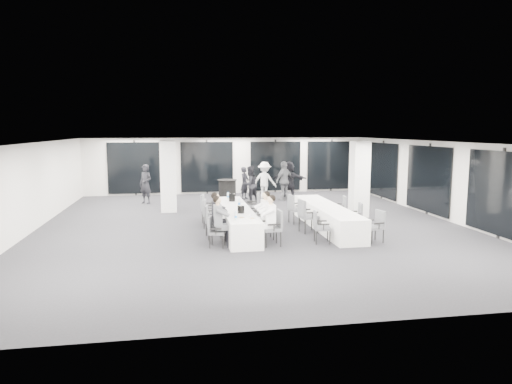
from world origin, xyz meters
The scene contains 42 objects.
room centered at (0.89, 1.11, 1.39)m, with size 14.04×16.04×2.84m.
column_left centered at (-2.80, 3.20, 1.40)m, with size 0.60×0.60×2.80m, color white.
column_right centered at (4.20, 1.00, 1.40)m, with size 0.60×0.60×2.80m, color white.
banquet_table_main centered at (-0.62, -0.74, 0.38)m, with size 0.90×5.00×0.75m, color white.
banquet_table_side centered at (2.37, -0.80, 0.38)m, with size 0.90×5.00×0.75m, color white.
cocktail_table centered at (-0.41, 3.89, 0.58)m, with size 0.82×0.82×1.14m.
chair_main_left_near centered at (-1.44, -2.59, 0.49)m, with size 0.53×0.55×0.86m.
chair_main_left_second centered at (-1.45, -1.96, 0.50)m, with size 0.46×0.51×0.87m.
chair_main_left_mid centered at (-1.45, -1.08, 0.51)m, with size 0.54×0.57×0.90m.
chair_main_left_fourth centered at (-1.45, -0.06, 0.54)m, with size 0.57×0.60×0.94m.
chair_main_left_far centered at (-1.45, 0.86, 0.56)m, with size 0.58×0.61×0.97m.
chair_main_right_near centered at (0.22, -2.70, 0.57)m, with size 0.54×0.60×1.00m.
chair_main_right_second centered at (0.21, -1.92, 0.51)m, with size 0.47×0.52×0.89m.
chair_main_right_mid centered at (0.21, -0.99, 0.54)m, with size 0.55×0.58×0.94m.
chair_main_right_fourth centered at (0.21, -0.23, 0.52)m, with size 0.46×0.52×0.91m.
chair_main_right_far centered at (0.22, 0.78, 0.58)m, with size 0.61×0.64×1.01m.
chair_side_left_near centered at (1.54, -2.64, 0.52)m, with size 0.53×0.56×0.91m.
chair_side_left_mid centered at (1.53, -1.28, 0.59)m, with size 0.60×0.65×1.04m.
chair_side_left_far centered at (1.53, 0.16, 0.57)m, with size 0.58×0.62×1.00m.
chair_side_right_near centered at (3.20, -2.79, 0.52)m, with size 0.54×0.57×0.92m.
chair_side_right_mid centered at (3.20, -1.27, 0.51)m, with size 0.52×0.56×0.89m.
chair_side_right_far centered at (3.20, 0.18, 0.52)m, with size 0.54×0.57×0.91m.
seated_guest_a centered at (-1.29, -2.61, 0.81)m, with size 0.50×0.38×1.44m.
seated_guest_b centered at (-1.29, -1.96, 0.81)m, with size 0.50×0.38×1.44m.
seated_guest_c centered at (0.05, -2.71, 0.81)m, with size 0.50×0.38×1.44m.
seated_guest_d centered at (0.05, -1.92, 0.81)m, with size 0.50×0.38×1.44m.
standing_guest_a centered at (0.62, 5.91, 0.85)m, with size 0.62×0.50×1.70m, color black.
standing_guest_b centered at (0.68, 4.79, 0.92)m, with size 0.89×0.54×1.84m, color black.
standing_guest_c centered at (1.55, 5.89, 0.97)m, with size 1.26×0.64×1.95m, color white.
standing_guest_d centered at (2.34, 5.24, 1.02)m, with size 1.19×0.67×2.03m, color #595C61.
standing_guest_f centered at (2.66, 5.65, 1.00)m, with size 1.83×0.71×2.00m, color black.
standing_guest_g centered at (-3.83, 5.33, 0.97)m, with size 0.71×0.57×1.94m, color black.
standing_guest_h centered at (4.79, 2.90, 0.90)m, with size 0.87×0.53×1.80m, color black.
ice_bucket_near centered at (-0.58, -1.63, 0.87)m, with size 0.21×0.21×0.23m, color black.
ice_bucket_far centered at (-0.58, 0.65, 0.88)m, with size 0.23×0.23×0.26m, color black.
water_bottle_a centered at (-0.86, -2.64, 0.86)m, with size 0.07×0.07×0.22m, color silver.
water_bottle_b centered at (-0.48, -0.49, 0.87)m, with size 0.08×0.08×0.24m, color silver.
water_bottle_c centered at (-0.67, 1.12, 0.87)m, with size 0.08×0.08×0.24m, color silver.
plate_a centered at (-0.66, -2.38, 0.76)m, with size 0.22×0.22×0.03m.
plate_b centered at (-0.40, -2.54, 0.76)m, with size 0.22×0.22×0.03m.
plate_c centered at (-0.59, -1.38, 0.76)m, with size 0.18×0.18×0.03m.
wine_glass centered at (-0.50, -2.95, 0.89)m, with size 0.07×0.07×0.19m.
Camera 1 is at (-2.35, -14.89, 3.24)m, focal length 32.00 mm.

